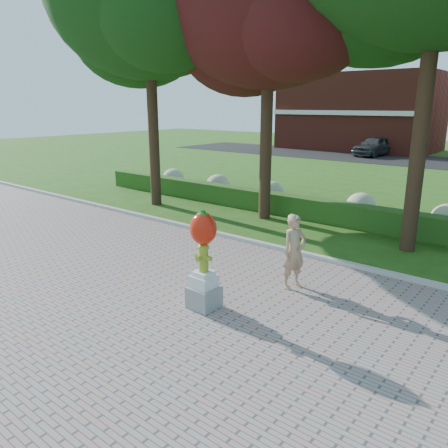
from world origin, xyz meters
name	(u,v)px	position (x,y,z in m)	size (l,w,h in m)	color
ground	(197,276)	(0.00, 0.00, 0.00)	(100.00, 100.00, 0.00)	#264E13
walkway	(52,338)	(0.00, -4.00, 0.02)	(40.00, 14.00, 0.04)	gray
curb	(263,245)	(0.00, 3.00, 0.07)	(40.00, 0.18, 0.15)	#ADADA5
lawn_hedge	(324,211)	(0.00, 7.00, 0.40)	(24.00, 0.70, 0.80)	#1C4614
hydrangea_row	(350,204)	(0.57, 8.00, 0.55)	(20.10, 1.10, 0.99)	#ACAF85
building_left	(360,112)	(-10.00, 34.00, 3.50)	(14.00, 8.00, 7.00)	maroon
tree_far_left	(148,6)	(-7.11, 5.09, 7.96)	(9.00, 7.68, 11.66)	black
tree_mid_left	(268,12)	(-2.10, 6.08, 7.30)	(8.25, 7.04, 10.69)	black
hydrant_sculpture	(203,257)	(1.36, -1.27, 1.17)	(0.62, 0.58, 2.14)	gray
woman	(294,252)	(2.30, 0.84, 0.93)	(0.65, 0.42, 1.78)	tan
parked_car	(375,146)	(-6.51, 29.25, 0.83)	(1.91, 4.75, 1.62)	#393C40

